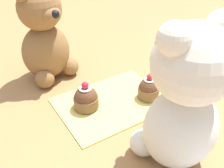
{
  "coord_description": "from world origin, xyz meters",
  "views": [
    {
      "loc": [
        0.27,
        0.43,
        0.4
      ],
      "look_at": [
        0.0,
        0.0,
        0.06
      ],
      "focal_mm": 42.0,
      "sensor_mm": 36.0,
      "label": 1
    }
  ],
  "objects_px": {
    "cupcake_near_tan_bear": "(86,99)",
    "cupcake_near_cream_bear": "(149,89)",
    "teddy_bear_cream": "(184,100)",
    "teddy_bear_tan": "(45,37)"
  },
  "relations": [
    {
      "from": "cupcake_near_tan_bear",
      "to": "cupcake_near_cream_bear",
      "type": "bearing_deg",
      "value": 162.3
    },
    {
      "from": "cupcake_near_cream_bear",
      "to": "cupcake_near_tan_bear",
      "type": "xyz_separation_m",
      "value": [
        0.15,
        -0.05,
        -0.0
      ]
    },
    {
      "from": "teddy_bear_cream",
      "to": "cupcake_near_tan_bear",
      "type": "bearing_deg",
      "value": -69.81
    },
    {
      "from": "teddy_bear_tan",
      "to": "cupcake_near_cream_bear",
      "type": "relative_size",
      "value": 3.99
    },
    {
      "from": "teddy_bear_tan",
      "to": "teddy_bear_cream",
      "type": "bearing_deg",
      "value": -93.0
    },
    {
      "from": "teddy_bear_tan",
      "to": "cupcake_near_tan_bear",
      "type": "xyz_separation_m",
      "value": [
        -0.02,
        0.18,
        -0.09
      ]
    },
    {
      "from": "cupcake_near_cream_bear",
      "to": "cupcake_near_tan_bear",
      "type": "bearing_deg",
      "value": -17.7
    },
    {
      "from": "cupcake_near_cream_bear",
      "to": "teddy_bear_cream",
      "type": "bearing_deg",
      "value": 66.25
    },
    {
      "from": "teddy_bear_cream",
      "to": "cupcake_near_cream_bear",
      "type": "bearing_deg",
      "value": -112.13
    },
    {
      "from": "teddy_bear_tan",
      "to": "cupcake_near_tan_bear",
      "type": "height_order",
      "value": "teddy_bear_tan"
    }
  ]
}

